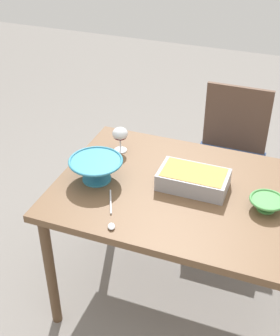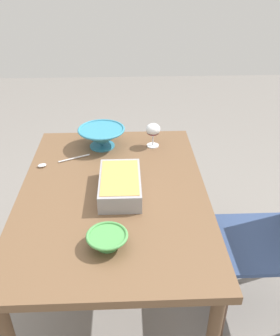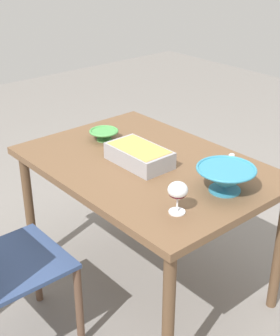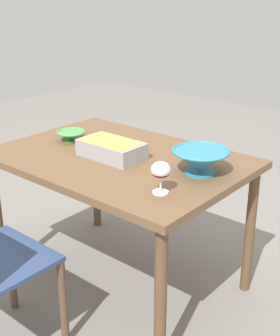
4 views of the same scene
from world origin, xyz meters
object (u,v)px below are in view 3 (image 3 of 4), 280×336
casserole_dish (139,155)px  small_bowl (226,178)px  dining_table (147,176)px  mixing_bowl (104,134)px  serving_spoon (228,160)px  wine_glass (178,192)px

casserole_dish → small_bowl: bearing=13.0°
casserole_dish → small_bowl: size_ratio=1.24×
dining_table → mixing_bowl: (-0.36, 0.01, 0.11)m
dining_table → casserole_dish: size_ratio=3.82×
dining_table → serving_spoon: 0.40m
casserole_dish → small_bowl: (0.44, 0.10, 0.01)m
wine_glass → serving_spoon: size_ratio=0.52×
casserole_dish → serving_spoon: bearing=52.0°
dining_table → mixing_bowl: size_ratio=7.83×
small_bowl → casserole_dish: bearing=-167.0°
small_bowl → serving_spoon: bearing=127.0°
dining_table → casserole_dish: (-0.02, -0.03, 0.12)m
wine_glass → serving_spoon: (-0.17, 0.52, -0.09)m
casserole_dish → mixing_bowl: bearing=172.4°
mixing_bowl → serving_spoon: bearing=25.9°
casserole_dish → mixing_bowl: size_ratio=2.05×
casserole_dish → small_bowl: small_bowl is taller
dining_table → wine_glass: size_ratio=9.01×
casserole_dish → serving_spoon: 0.43m
casserole_dish → serving_spoon: size_ratio=1.23×
wine_glass → mixing_bowl: 0.81m
wine_glass → casserole_dish: 0.47m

